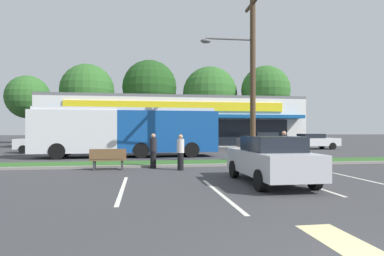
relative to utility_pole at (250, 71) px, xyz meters
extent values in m
cube|color=#2D5B23|center=(-2.89, 0.03, -4.93)|extent=(56.00, 2.20, 0.12)
cube|color=gray|center=(-2.89, -1.19, -4.93)|extent=(56.00, 0.24, 0.12)
cube|color=silver|center=(-6.38, -6.70, -4.99)|extent=(0.12, 4.80, 0.01)
cube|color=silver|center=(-3.62, -7.91, -4.99)|extent=(0.12, 4.80, 0.01)
cube|color=silver|center=(-0.41, -6.50, -4.99)|extent=(0.12, 4.80, 0.01)
cube|color=silver|center=(2.11, -6.74, -4.99)|extent=(0.12, 4.80, 0.01)
cube|color=beige|center=(-2.62, -11.89, -4.99)|extent=(0.70, 1.60, 0.01)
cube|color=silver|center=(-2.14, 23.05, -2.40)|extent=(28.22, 13.84, 5.18)
cube|color=black|center=(-2.14, 16.09, -3.44)|extent=(23.71, 0.08, 2.70)
cube|color=#0F4C8C|center=(-2.14, 15.43, -1.78)|extent=(26.53, 1.40, 0.35)
cube|color=yellow|center=(-2.14, 16.05, -0.74)|extent=(22.58, 0.16, 0.93)
cube|color=slate|center=(-2.14, 23.05, 0.34)|extent=(28.22, 13.84, 0.30)
cylinder|color=#473323|center=(-21.29, 30.21, -2.93)|extent=(0.44, 0.44, 4.12)
sphere|color=#2D6026|center=(-21.29, 30.21, 1.33)|extent=(5.87, 5.87, 5.87)
cylinder|color=#473323|center=(-13.67, 31.70, -2.67)|extent=(0.44, 0.44, 4.65)
sphere|color=#2D6026|center=(-13.67, 31.70, 2.54)|extent=(7.69, 7.69, 7.69)
cylinder|color=#473323|center=(-4.67, 32.70, -2.37)|extent=(0.44, 0.44, 5.25)
sphere|color=#1E4719|center=(-4.67, 32.70, 3.34)|extent=(8.23, 8.23, 8.23)
cylinder|color=#473323|center=(4.39, 31.21, -2.88)|extent=(0.44, 0.44, 4.22)
sphere|color=#2D6026|center=(4.39, 31.21, 2.33)|extent=(8.27, 8.27, 8.27)
cylinder|color=#473323|center=(12.41, 28.94, -2.47)|extent=(0.44, 0.44, 5.05)
sphere|color=#2D6026|center=(12.41, 28.94, 2.77)|extent=(7.24, 7.24, 7.24)
cylinder|color=#4C3826|center=(0.15, 0.00, -0.34)|extent=(0.30, 0.30, 9.30)
cube|color=#4C3826|center=(0.15, 0.00, 3.71)|extent=(0.20, 2.40, 0.14)
cylinder|color=#59595B|center=(-1.15, 0.03, 1.70)|extent=(2.60, 0.17, 0.10)
ellipsoid|color=#59595B|center=(-2.45, 0.06, 1.55)|extent=(0.56, 0.32, 0.24)
cube|color=#144793|center=(-4.10, 5.19, -3.29)|extent=(6.59, 2.69, 2.70)
cube|color=silver|center=(-10.04, 5.06, -3.29)|extent=(5.40, 2.66, 2.70)
cube|color=silver|center=(-6.78, 5.13, -1.84)|extent=(11.46, 2.53, 0.20)
cube|color=black|center=(-6.80, 6.43, -2.81)|extent=(10.93, 0.29, 1.19)
cube|color=black|center=(-12.75, 5.01, -2.97)|extent=(0.11, 2.17, 1.51)
cylinder|color=black|center=(-10.91, 3.87, -4.49)|extent=(1.01, 0.32, 1.00)
cylinder|color=black|center=(-10.96, 6.22, -4.49)|extent=(1.01, 0.32, 1.00)
cylinder|color=black|center=(-5.86, 3.98, -4.49)|extent=(1.01, 0.32, 1.00)
cylinder|color=black|center=(-5.91, 6.32, -4.49)|extent=(1.01, 0.32, 1.00)
cylinder|color=black|center=(-2.59, 4.04, -4.49)|extent=(1.01, 0.32, 1.00)
cylinder|color=black|center=(-2.64, 6.39, -4.49)|extent=(1.01, 0.32, 1.00)
cube|color=brown|center=(-7.30, -1.84, -4.54)|extent=(1.60, 0.45, 0.06)
cube|color=brown|center=(-7.30, -2.04, -4.26)|extent=(1.60, 0.06, 0.44)
cube|color=#333338|center=(-6.69, -1.84, -4.77)|extent=(0.08, 0.36, 0.45)
cube|color=#333338|center=(-7.90, -1.84, -4.77)|extent=(0.08, 0.36, 0.45)
cube|color=#B7B7BC|center=(-1.52, -6.40, -4.29)|extent=(1.80, 4.40, 0.77)
cube|color=black|center=(-1.52, -6.62, -3.66)|extent=(1.58, 1.98, 0.49)
cylinder|color=black|center=(-2.38, -5.04, -4.67)|extent=(0.22, 0.64, 0.64)
cylinder|color=black|center=(-0.67, -5.04, -4.67)|extent=(0.22, 0.64, 0.64)
cylinder|color=black|center=(-2.38, -7.77, -4.67)|extent=(0.22, 0.64, 0.64)
cylinder|color=black|center=(-0.67, -7.77, -4.67)|extent=(0.22, 0.64, 0.64)
cube|color=silver|center=(10.17, 11.49, -4.31)|extent=(4.55, 1.90, 0.72)
cube|color=black|center=(9.94, 11.49, -3.75)|extent=(2.05, 1.67, 0.41)
cylinder|color=black|center=(11.58, 12.39, -4.67)|extent=(0.64, 0.22, 0.64)
cylinder|color=black|center=(11.58, 10.59, -4.67)|extent=(0.64, 0.22, 0.64)
cylinder|color=black|center=(8.76, 12.39, -4.67)|extent=(0.64, 0.22, 0.64)
cylinder|color=black|center=(8.76, 10.59, -4.67)|extent=(0.64, 0.22, 0.64)
cube|color=silver|center=(-13.45, 10.26, -4.28)|extent=(4.18, 1.73, 0.78)
cube|color=black|center=(-13.24, 10.26, -3.64)|extent=(1.88, 1.52, 0.52)
cylinder|color=black|center=(-14.75, 9.44, -4.67)|extent=(0.64, 0.22, 0.64)
cylinder|color=black|center=(-14.75, 11.08, -4.67)|extent=(0.64, 0.22, 0.64)
cylinder|color=black|center=(-12.16, 9.44, -4.67)|extent=(0.64, 0.22, 0.64)
cylinder|color=black|center=(-12.16, 11.08, -4.67)|extent=(0.64, 0.22, 0.64)
cube|color=slate|center=(4.80, 10.56, -4.29)|extent=(4.33, 1.78, 0.75)
cube|color=black|center=(5.01, 10.56, -3.66)|extent=(1.95, 1.57, 0.52)
cylinder|color=black|center=(3.45, 9.71, -4.67)|extent=(0.64, 0.22, 0.64)
cylinder|color=black|center=(3.45, 11.41, -4.67)|extent=(0.64, 0.22, 0.64)
cylinder|color=black|center=(6.14, 9.71, -4.67)|extent=(0.64, 0.22, 0.64)
cylinder|color=black|center=(6.14, 11.41, -4.67)|extent=(0.64, 0.22, 0.64)
cylinder|color=black|center=(-5.28, -1.55, -4.60)|extent=(0.28, 0.28, 0.79)
cylinder|color=black|center=(-5.28, -1.55, -3.89)|extent=(0.33, 0.33, 0.62)
sphere|color=tan|center=(-5.28, -1.55, -3.47)|extent=(0.22, 0.22, 0.22)
cylinder|color=black|center=(-4.10, -2.48, -4.60)|extent=(0.27, 0.27, 0.77)
cylinder|color=silver|center=(-4.10, -2.48, -3.91)|extent=(0.32, 0.32, 0.61)
sphere|color=tan|center=(-4.10, -2.48, -3.50)|extent=(0.21, 0.21, 0.21)
cylinder|color=#1E2338|center=(1.19, -1.62, -4.57)|extent=(0.30, 0.30, 0.84)
cylinder|color=black|center=(1.19, -1.62, -3.81)|extent=(0.35, 0.35, 0.67)
sphere|color=tan|center=(1.19, -1.62, -3.36)|extent=(0.23, 0.23, 0.23)
camera|label=1|loc=(-5.79, -16.75, -3.20)|focal=30.13mm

